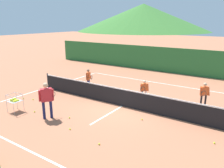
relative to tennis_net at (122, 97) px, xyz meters
The scene contains 21 objects.
ground_plane 0.50m from the tennis_net, ahead, with size 120.00×120.00×0.00m, color #A86647.
line_baseline_near 5.51m from the tennis_net, 90.00° to the right, with size 12.06×0.08×0.01m, color white.
line_baseline_far 5.47m from the tennis_net, 90.00° to the left, with size 12.06×0.08×0.01m, color white.
line_sideline_west 6.05m from the tennis_net, behind, with size 0.08×10.93×0.01m, color white.
line_service_center 0.50m from the tennis_net, ahead, with size 0.08×5.43×0.01m, color white.
tennis_net is the anchor object (origin of this frame).
instructor 3.89m from the tennis_net, 122.79° to the right, with size 0.59×0.84×1.73m.
student_0 3.75m from the tennis_net, 157.71° to the left, with size 0.59×0.56×1.36m.
student_1 1.54m from the tennis_net, 67.29° to the left, with size 0.45×0.66×1.20m.
student_2 4.28m from the tennis_net, 32.63° to the left, with size 0.49×0.68×1.32m.
ball_cart 5.44m from the tennis_net, 138.74° to the right, with size 0.58×0.58×0.90m.
tennis_ball_1 5.04m from the tennis_net, 15.58° to the right, with size 0.07×0.07×0.07m, color yellow.
tennis_ball_2 4.51m from the tennis_net, 135.39° to the right, with size 0.07×0.07×0.07m, color yellow.
tennis_ball_3 1.99m from the tennis_net, 30.38° to the right, with size 0.07×0.07×0.07m, color yellow.
tennis_ball_4 5.20m from the tennis_net, 156.86° to the right, with size 0.07×0.07×0.07m, color yellow.
tennis_ball_6 4.04m from the tennis_net, 70.77° to the right, with size 0.07×0.07×0.07m, color yellow.
tennis_ball_8 5.85m from the tennis_net, 157.74° to the right, with size 0.07×0.07×0.07m, color yellow.
tennis_ball_9 3.57m from the tennis_net, 96.75° to the right, with size 0.07×0.07×0.07m, color yellow.
tennis_ball_10 3.01m from the tennis_net, 114.61° to the right, with size 0.07×0.07×0.07m, color yellow.
windscreen_fence 9.15m from the tennis_net, 90.00° to the left, with size 26.54×0.08×2.18m, color #286B33.
hill_0 86.62m from the tennis_net, 115.61° to the left, with size 54.05×54.05×10.93m, color #38702D.
Camera 1 is at (5.81, -9.66, 4.43)m, focal length 36.14 mm.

